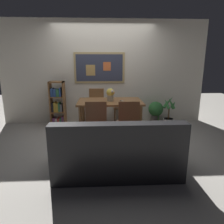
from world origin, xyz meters
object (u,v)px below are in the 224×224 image
(potted_ivy, at_px, (156,111))
(tv_remote, at_px, (123,101))
(dining_chair_far_left, at_px, (97,103))
(bookshelf, at_px, (58,106))
(dining_table, at_px, (110,105))
(dining_chair_far_right, at_px, (121,103))
(flower_vase, at_px, (110,94))
(potted_palm, at_px, (168,116))
(leather_couch, at_px, (117,153))
(dining_chair_near_left, at_px, (96,120))
(dining_chair_near_right, at_px, (128,120))

(potted_ivy, xyz_separation_m, tv_remote, (-0.95, -0.78, 0.41))
(dining_chair_far_left, xyz_separation_m, bookshelf, (-0.96, -0.19, -0.02))
(dining_table, distance_m, dining_chair_far_left, 0.83)
(dining_chair_far_right, bearing_deg, flower_vase, -110.67)
(dining_table, height_order, potted_palm, potted_palm)
(leather_couch, height_order, tv_remote, leather_couch)
(dining_chair_far_right, xyz_separation_m, flower_vase, (-0.31, -0.82, 0.37))
(dining_table, distance_m, tv_remote, 0.32)
(dining_chair_near_left, distance_m, dining_chair_near_right, 0.59)
(dining_table, xyz_separation_m, dining_chair_near_right, (0.30, -0.80, -0.11))
(dining_chair_near_left, bearing_deg, bookshelf, 125.96)
(potted_ivy, bearing_deg, potted_palm, -56.45)
(dining_table, distance_m, dining_chair_near_left, 0.84)
(dining_chair_near_left, distance_m, potted_palm, 2.06)
(dining_chair_far_right, xyz_separation_m, bookshelf, (-1.59, -0.22, -0.02))
(dining_table, height_order, potted_ivy, dining_table)
(dining_table, xyz_separation_m, bookshelf, (-1.27, 0.57, -0.13))
(dining_chair_near_left, bearing_deg, potted_palm, 32.03)
(dining_chair_far_right, bearing_deg, dining_chair_near_left, -110.96)
(potted_ivy, height_order, flower_vase, flower_vase)
(dining_chair_far_left, xyz_separation_m, dining_chair_far_right, (0.63, 0.03, 0.00))
(potted_palm, distance_m, flower_vase, 1.59)
(potted_ivy, bearing_deg, flower_vase, -151.05)
(bookshelf, bearing_deg, dining_chair_far_right, 7.96)
(flower_vase, bearing_deg, dining_chair_far_left, 112.36)
(leather_couch, relative_size, tv_remote, 11.25)
(bookshelf, xyz_separation_m, potted_ivy, (2.49, 0.07, -0.17))
(bookshelf, relative_size, flower_vase, 4.05)
(dining_chair_far_left, xyz_separation_m, tv_remote, (0.58, -0.90, 0.22))
(dining_chair_near_left, height_order, dining_chair_far_right, same)
(potted_ivy, relative_size, tv_remote, 3.88)
(dining_chair_far_left, height_order, leather_couch, dining_chair_far_left)
(dining_chair_near_left, relative_size, potted_palm, 1.16)
(dining_chair_near_right, relative_size, flower_vase, 3.27)
(bookshelf, xyz_separation_m, potted_palm, (2.72, -0.27, -0.22))
(dining_chair_far_right, distance_m, dining_chair_near_right, 1.60)
(dining_chair_near_right, distance_m, flower_vase, 0.91)
(potted_ivy, bearing_deg, dining_chair_near_right, -122.22)
(dining_chair_far_right, distance_m, leather_couch, 2.53)
(leather_couch, xyz_separation_m, tv_remote, (0.24, 1.58, 0.45))
(dining_chair_far_left, bearing_deg, potted_palm, -14.71)
(dining_table, relative_size, tv_remote, 8.83)
(leather_couch, bearing_deg, tv_remote, 81.30)
(potted_ivy, height_order, potted_palm, potted_palm)
(potted_palm, bearing_deg, dining_chair_far_right, 156.39)
(dining_table, bearing_deg, dining_chair_far_right, 68.27)
(dining_table, relative_size, bookshelf, 1.25)
(bookshelf, bearing_deg, dining_table, -24.23)
(dining_chair_near_left, height_order, dining_chair_near_right, same)
(tv_remote, bearing_deg, dining_chair_near_left, -130.72)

